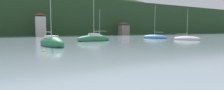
# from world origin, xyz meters

# --- Properties ---
(wooded_hillside) EXTENTS (352.00, 54.18, 47.77)m
(wooded_hillside) POSITION_xyz_m (6.26, 146.16, 7.73)
(wooded_hillside) COLOR #264223
(wooded_hillside) RESTS_ON ground_plane
(shore_building_westcentral) EXTENTS (4.04, 3.60, 9.67)m
(shore_building_westcentral) POSITION_xyz_m (0.00, 108.39, 4.70)
(shore_building_westcentral) COLOR beige
(shore_building_westcentral) RESTS_ON ground_plane
(shore_building_central) EXTENTS (4.77, 3.93, 6.78)m
(shore_building_central) POSITION_xyz_m (40.23, 108.54, 3.29)
(shore_building_central) COLOR gray
(shore_building_central) RESTS_ON ground_plane
(sailboat_far_0) EXTENTS (8.41, 2.75, 12.62)m
(sailboat_far_0) POSITION_xyz_m (6.99, 68.48, 0.53)
(sailboat_far_0) COLOR #2D754C
(sailboat_far_0) RESTS_ON ground_plane
(sailboat_far_1) EXTENTS (5.39, 8.41, 10.51)m
(sailboat_far_1) POSITION_xyz_m (28.62, 72.16, 0.37)
(sailboat_far_1) COLOR teal
(sailboat_far_1) RESTS_ON ground_plane
(sailboat_far_3) EXTENTS (5.38, 6.59, 8.39)m
(sailboat_far_3) POSITION_xyz_m (30.36, 61.72, 0.32)
(sailboat_far_3) COLOR white
(sailboat_far_3) RESTS_ON ground_plane
(sailboat_far_8) EXTENTS (3.99, 8.22, 11.60)m
(sailboat_far_8) POSITION_xyz_m (-4.05, 59.50, 0.54)
(sailboat_far_8) COLOR #2D754C
(sailboat_far_8) RESTS_ON ground_plane
(sailboat_far_9) EXTENTS (4.42, 7.28, 9.00)m
(sailboat_far_9) POSITION_xyz_m (12.51, 77.42, 0.40)
(sailboat_far_9) COLOR white
(sailboat_far_9) RESTS_ON ground_plane
(mooring_buoy_near) EXTENTS (0.45, 0.45, 0.45)m
(mooring_buoy_near) POSITION_xyz_m (-6.09, 52.69, 0.00)
(mooring_buoy_near) COLOR yellow
(mooring_buoy_near) RESTS_ON ground_plane
(mooring_buoy_mid) EXTENTS (0.43, 0.43, 0.43)m
(mooring_buoy_mid) POSITION_xyz_m (42.52, 65.67, 0.00)
(mooring_buoy_mid) COLOR red
(mooring_buoy_mid) RESTS_ON ground_plane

